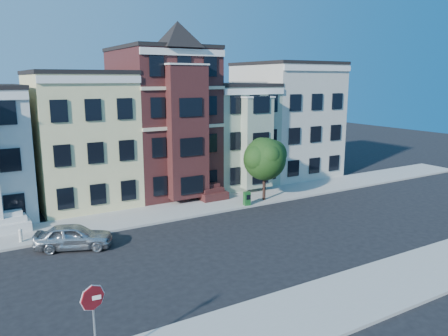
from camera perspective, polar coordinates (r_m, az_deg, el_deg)
ground at (r=27.08m, az=4.52°, el=-9.43°), size 120.00×120.00×0.00m
far_sidewalk at (r=33.54m, az=-3.43°, el=-5.11°), size 60.00×4.00×0.15m
near_sidewalk at (r=21.61m, az=17.33°, el=-15.41°), size 60.00×4.00×0.15m
house_yellow at (r=36.20m, az=-18.29°, el=3.55°), size 7.00×9.00×10.00m
house_brown at (r=38.20m, az=-8.06°, el=5.92°), size 7.00×9.00×12.00m
house_green at (r=41.31m, az=0.35°, el=4.36°), size 6.00×9.00×9.00m
house_cream at (r=45.20m, az=8.01°, el=6.15°), size 8.00×9.00×11.00m
street_tree at (r=34.60m, az=5.32°, el=0.80°), size 5.87×5.87×6.21m
parked_car at (r=27.00m, az=-19.06°, el=-8.44°), size 4.68×3.29×1.48m
newspaper_box at (r=33.61m, az=3.01°, el=-4.00°), size 0.54×0.49×1.05m
fire_hydrant at (r=28.96m, az=-25.01°, el=-8.12°), size 0.30×0.30×0.64m
stop_sign at (r=15.94m, az=-16.62°, el=-18.57°), size 0.92×0.22×3.33m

